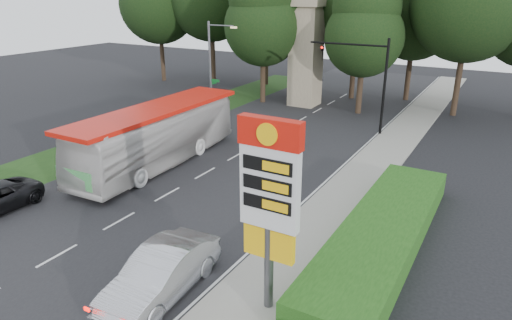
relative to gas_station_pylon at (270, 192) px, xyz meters
The scene contains 13 objects.
ground 10.41m from the gas_station_pylon, 167.77° to the right, with size 120.00×120.00×0.00m, color black.
road_surface 14.30m from the gas_station_pylon, 132.60° to the left, with size 14.00×80.00×0.02m, color black.
sidewalk_right 10.95m from the gas_station_pylon, 94.00° to the left, with size 3.00×80.00×0.12m, color gray.
grass_verge_left 25.01m from the gas_station_pylon, 139.44° to the left, with size 5.00×50.00×0.02m, color #193814.
hedge 7.49m from the gas_station_pylon, 69.05° to the left, with size 3.00×14.00×1.20m, color #1D4913.
gas_station_pylon is the anchor object (origin of this frame).
traffic_signal_mast 22.29m from the gas_station_pylon, 99.09° to the left, with size 6.10×0.35×7.20m.
streetlight_signs 25.74m from the gas_station_pylon, 128.96° to the left, with size 2.75×0.98×8.00m.
monument 30.17m from the gas_station_pylon, 111.80° to the left, with size 3.00×3.00×10.05m.
tree_monument_left 31.28m from the gas_station_pylon, 119.37° to the left, with size 7.28×7.28×14.30m.
tree_monument_right 28.32m from the gas_station_pylon, 101.71° to the left, with size 6.72×6.72×13.20m.
transit_bus 15.74m from the gas_station_pylon, 144.93° to the left, with size 3.07×13.13×3.66m, color silver.
sedan_silver 5.28m from the gas_station_pylon, 161.33° to the right, with size 1.88×5.39×1.78m, color #AEAFB6.
Camera 1 is at (15.33, -9.58, 10.44)m, focal length 32.00 mm.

